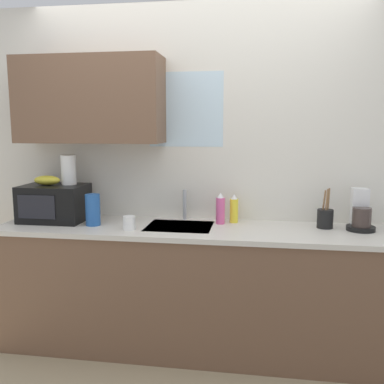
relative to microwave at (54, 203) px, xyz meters
The scene contains 12 objects.
kitchen_wall_assembly 0.99m from the microwave, 16.20° to the left, with size 3.54×0.42×2.50m.
counter_unit 1.20m from the microwave, ahead, with size 2.77×0.63×0.90m.
sink_faucet 0.97m from the microwave, 11.34° to the left, with size 0.03×0.03×0.23m, color #B2B5BA.
microwave is the anchor object (origin of this frame).
banana_bunch 0.18m from the microwave, behind, with size 0.20×0.11×0.07m, color gold.
paper_towel_roll 0.27m from the microwave, 27.17° to the left, with size 0.11×0.11×0.22m, color white.
coffee_maker 2.20m from the microwave, ahead, with size 0.19×0.21×0.28m.
dish_soap_bottle_pink 1.24m from the microwave, ahead, with size 0.07×0.07×0.23m.
dish_soap_bottle_yellow 1.34m from the microwave, ahead, with size 0.06×0.06×0.21m.
cereal_canister 0.36m from the microwave, 16.13° to the right, with size 0.10×0.10×0.22m, color #2659A5.
mug_white 0.67m from the microwave, 16.51° to the right, with size 0.08×0.08×0.10m, color white.
utensil_crock 1.97m from the microwave, ahead, with size 0.11×0.11×0.28m.
Camera 1 is at (0.45, -2.87, 1.60)m, focal length 39.66 mm.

